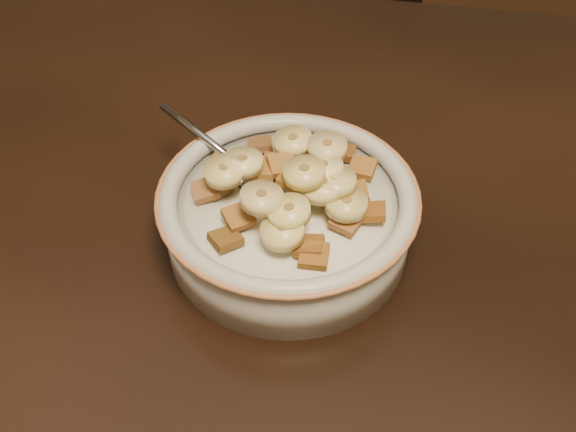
# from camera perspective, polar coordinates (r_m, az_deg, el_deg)

# --- Properties ---
(table) EXTENTS (1.44, 0.96, 0.04)m
(table) POSITION_cam_1_polar(r_m,az_deg,el_deg) (0.59, -19.98, -1.76)
(table) COLOR black
(table) RESTS_ON floor
(chair) EXTENTS (0.45, 0.45, 0.88)m
(chair) POSITION_cam_1_polar(r_m,az_deg,el_deg) (1.19, 1.37, 9.22)
(chair) COLOR black
(chair) RESTS_ON floor
(cereal_bowl) EXTENTS (0.19, 0.19, 0.05)m
(cereal_bowl) POSITION_cam_1_polar(r_m,az_deg,el_deg) (0.51, -0.00, -0.54)
(cereal_bowl) COLOR #ADAAA6
(cereal_bowl) RESTS_ON table
(milk) EXTENTS (0.16, 0.16, 0.00)m
(milk) POSITION_cam_1_polar(r_m,az_deg,el_deg) (0.49, -0.00, 1.33)
(milk) COLOR white
(milk) RESTS_ON cereal_bowl
(spoon) EXTENTS (0.06, 0.05, 0.01)m
(spoon) POSITION_cam_1_polar(r_m,az_deg,el_deg) (0.51, -2.65, 3.28)
(spoon) COLOR #919BAB
(spoon) RESTS_ON cereal_bowl
(cereal_square_0) EXTENTS (0.03, 0.03, 0.01)m
(cereal_square_0) POSITION_cam_1_polar(r_m,az_deg,el_deg) (0.51, 2.69, 4.61)
(cereal_square_0) COLOR brown
(cereal_square_0) RESTS_ON milk
(cereal_square_1) EXTENTS (0.03, 0.03, 0.01)m
(cereal_square_1) POSITION_cam_1_polar(r_m,az_deg,el_deg) (0.53, 0.72, 6.16)
(cereal_square_1) COLOR brown
(cereal_square_1) RESTS_ON milk
(cereal_square_2) EXTENTS (0.02, 0.02, 0.01)m
(cereal_square_2) POSITION_cam_1_polar(r_m,az_deg,el_deg) (0.48, 7.48, 0.38)
(cereal_square_2) COLOR brown
(cereal_square_2) RESTS_ON milk
(cereal_square_3) EXTENTS (0.03, 0.03, 0.01)m
(cereal_square_3) POSITION_cam_1_polar(r_m,az_deg,el_deg) (0.49, 4.89, 1.94)
(cereal_square_3) COLOR brown
(cereal_square_3) RESTS_ON milk
(cereal_square_4) EXTENTS (0.03, 0.03, 0.01)m
(cereal_square_4) POSITION_cam_1_polar(r_m,az_deg,el_deg) (0.50, 4.74, 3.09)
(cereal_square_4) COLOR brown
(cereal_square_4) RESTS_ON milk
(cereal_square_5) EXTENTS (0.02, 0.02, 0.01)m
(cereal_square_5) POSITION_cam_1_polar(r_m,az_deg,el_deg) (0.45, 2.33, -3.50)
(cereal_square_5) COLOR #613D0F
(cereal_square_5) RESTS_ON milk
(cereal_square_6) EXTENTS (0.02, 0.02, 0.01)m
(cereal_square_6) POSITION_cam_1_polar(r_m,az_deg,el_deg) (0.54, -2.50, 6.35)
(cereal_square_6) COLOR brown
(cereal_square_6) RESTS_ON milk
(cereal_square_7) EXTENTS (0.03, 0.03, 0.01)m
(cereal_square_7) POSITION_cam_1_polar(r_m,az_deg,el_deg) (0.47, 5.20, -0.44)
(cereal_square_7) COLOR #945828
(cereal_square_7) RESTS_ON milk
(cereal_square_8) EXTENTS (0.02, 0.02, 0.01)m
(cereal_square_8) POSITION_cam_1_polar(r_m,az_deg,el_deg) (0.45, 1.88, -2.67)
(cereal_square_8) COLOR brown
(cereal_square_8) RESTS_ON milk
(cereal_square_9) EXTENTS (0.02, 0.02, 0.01)m
(cereal_square_9) POSITION_cam_1_polar(r_m,az_deg,el_deg) (0.50, -2.25, 4.09)
(cereal_square_9) COLOR #955B2E
(cereal_square_9) RESTS_ON milk
(cereal_square_10) EXTENTS (0.03, 0.03, 0.01)m
(cereal_square_10) POSITION_cam_1_polar(r_m,az_deg,el_deg) (0.49, 4.54, 2.80)
(cereal_square_10) COLOR brown
(cereal_square_10) RESTS_ON milk
(cereal_square_11) EXTENTS (0.03, 0.03, 0.01)m
(cereal_square_11) POSITION_cam_1_polar(r_m,az_deg,el_deg) (0.52, -5.91, 4.67)
(cereal_square_11) COLOR brown
(cereal_square_11) RESTS_ON milk
(cereal_square_12) EXTENTS (0.02, 0.02, 0.01)m
(cereal_square_12) POSITION_cam_1_polar(r_m,az_deg,el_deg) (0.53, 4.93, 5.68)
(cereal_square_12) COLOR brown
(cereal_square_12) RESTS_ON milk
(cereal_square_13) EXTENTS (0.02, 0.02, 0.01)m
(cereal_square_13) POSITION_cam_1_polar(r_m,az_deg,el_deg) (0.50, -1.15, 4.60)
(cereal_square_13) COLOR brown
(cereal_square_13) RESTS_ON milk
(cereal_square_14) EXTENTS (0.03, 0.03, 0.01)m
(cereal_square_14) POSITION_cam_1_polar(r_m,az_deg,el_deg) (0.50, -7.33, 2.33)
(cereal_square_14) COLOR brown
(cereal_square_14) RESTS_ON milk
(cereal_square_15) EXTENTS (0.03, 0.03, 0.01)m
(cereal_square_15) POSITION_cam_1_polar(r_m,az_deg,el_deg) (0.49, -0.54, 4.58)
(cereal_square_15) COLOR #936021
(cereal_square_15) RESTS_ON milk
(cereal_square_16) EXTENTS (0.03, 0.03, 0.01)m
(cereal_square_16) POSITION_cam_1_polar(r_m,az_deg,el_deg) (0.54, 3.38, 6.45)
(cereal_square_16) COLOR brown
(cereal_square_16) RESTS_ON milk
(cereal_square_17) EXTENTS (0.03, 0.03, 0.01)m
(cereal_square_17) POSITION_cam_1_polar(r_m,az_deg,el_deg) (0.47, -4.42, -0.07)
(cereal_square_17) COLOR #96612F
(cereal_square_17) RESTS_ON milk
(cereal_square_18) EXTENTS (0.03, 0.03, 0.01)m
(cereal_square_18) POSITION_cam_1_polar(r_m,az_deg,el_deg) (0.50, -6.46, 2.54)
(cereal_square_18) COLOR brown
(cereal_square_18) RESTS_ON milk
(cereal_square_19) EXTENTS (0.03, 0.03, 0.01)m
(cereal_square_19) POSITION_cam_1_polar(r_m,az_deg,el_deg) (0.48, 0.44, 3.25)
(cereal_square_19) COLOR olive
(cereal_square_19) RESTS_ON milk
(cereal_square_20) EXTENTS (0.02, 0.02, 0.01)m
(cereal_square_20) POSITION_cam_1_polar(r_m,az_deg,el_deg) (0.51, 6.63, 4.31)
(cereal_square_20) COLOR #925E1C
(cereal_square_20) RESTS_ON milk
(cereal_square_21) EXTENTS (0.03, 0.03, 0.01)m
(cereal_square_21) POSITION_cam_1_polar(r_m,az_deg,el_deg) (0.46, -5.56, -2.02)
(cereal_square_21) COLOR brown
(cereal_square_21) RESTS_ON milk
(cereal_square_22) EXTENTS (0.02, 0.02, 0.01)m
(cereal_square_22) POSITION_cam_1_polar(r_m,az_deg,el_deg) (0.49, 5.93, 2.09)
(cereal_square_22) COLOR brown
(cereal_square_22) RESTS_ON milk
(banana_slice_0) EXTENTS (0.04, 0.04, 0.02)m
(banana_slice_0) POSITION_cam_1_polar(r_m,az_deg,el_deg) (0.48, 3.11, 4.22)
(banana_slice_0) COLOR #FBEE97
(banana_slice_0) RESTS_ON milk
(banana_slice_1) EXTENTS (0.04, 0.04, 0.01)m
(banana_slice_1) POSITION_cam_1_polar(r_m,az_deg,el_deg) (0.49, -4.04, 4.76)
(banana_slice_1) COLOR #F3D977
(banana_slice_1) RESTS_ON milk
(banana_slice_2) EXTENTS (0.04, 0.04, 0.01)m
(banana_slice_2) POSITION_cam_1_polar(r_m,az_deg,el_deg) (0.50, 3.50, 6.11)
(banana_slice_2) COLOR #D1C07D
(banana_slice_2) RESTS_ON milk
(banana_slice_3) EXTENTS (0.04, 0.04, 0.01)m
(banana_slice_3) POSITION_cam_1_polar(r_m,az_deg,el_deg) (0.45, -0.50, -1.36)
(banana_slice_3) COLOR #EEDE80
(banana_slice_3) RESTS_ON milk
(banana_slice_4) EXTENTS (0.04, 0.04, 0.01)m
(banana_slice_4) POSITION_cam_1_polar(r_m,az_deg,el_deg) (0.51, 0.43, 6.63)
(banana_slice_4) COLOR #FACF78
(banana_slice_4) RESTS_ON milk
(banana_slice_5) EXTENTS (0.04, 0.04, 0.01)m
(banana_slice_5) POSITION_cam_1_polar(r_m,az_deg,el_deg) (0.46, 1.45, 3.88)
(banana_slice_5) COLOR #F0DA73
(banana_slice_5) RESTS_ON milk
(banana_slice_6) EXTENTS (0.04, 0.04, 0.01)m
(banana_slice_6) POSITION_cam_1_polar(r_m,az_deg,el_deg) (0.47, 5.21, 1.05)
(banana_slice_6) COLOR #E2C26C
(banana_slice_6) RESTS_ON milk
(banana_slice_7) EXTENTS (0.04, 0.04, 0.01)m
(banana_slice_7) POSITION_cam_1_polar(r_m,az_deg,el_deg) (0.47, 4.22, 3.02)
(banana_slice_7) COLOR #D6C46F
(banana_slice_7) RESTS_ON milk
(banana_slice_8) EXTENTS (0.04, 0.04, 0.01)m
(banana_slice_8) POSITION_cam_1_polar(r_m,az_deg,el_deg) (0.48, -5.66, 3.95)
(banana_slice_8) COLOR #FFDC8B
(banana_slice_8) RESTS_ON milk
(banana_slice_9) EXTENTS (0.04, 0.04, 0.02)m
(banana_slice_9) POSITION_cam_1_polar(r_m,az_deg,el_deg) (0.47, 3.09, 2.62)
(banana_slice_9) COLOR #FFF298
(banana_slice_9) RESTS_ON milk
(banana_slice_10) EXTENTS (0.03, 0.03, 0.01)m
(banana_slice_10) POSITION_cam_1_polar(r_m,az_deg,el_deg) (0.45, 0.08, 0.38)
(banana_slice_10) COLOR #F4E489
(banana_slice_10) RESTS_ON milk
(banana_slice_11) EXTENTS (0.04, 0.04, 0.01)m
(banana_slice_11) POSITION_cam_1_polar(r_m,az_deg,el_deg) (0.45, -2.36, 1.59)
(banana_slice_11) COLOR tan
(banana_slice_11) RESTS_ON milk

